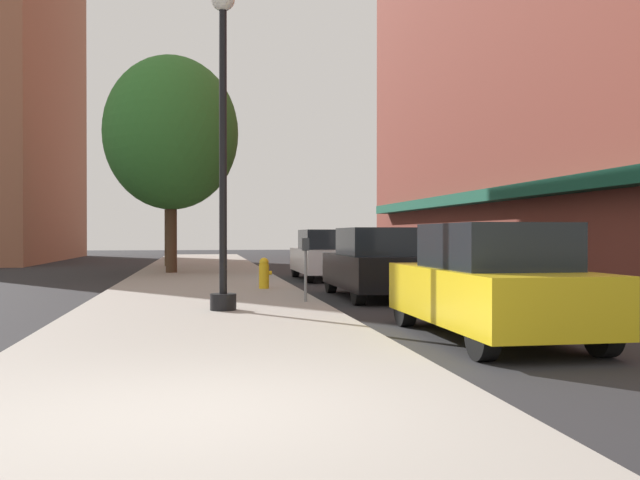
% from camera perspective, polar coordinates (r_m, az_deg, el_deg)
% --- Properties ---
extents(ground_plane, '(90.00, 90.00, 0.00)m').
position_cam_1_polar(ground_plane, '(23.87, 0.21, -3.16)').
color(ground_plane, '#232326').
extents(sidewalk_slab, '(4.80, 50.00, 0.12)m').
position_cam_1_polar(sidewalk_slab, '(24.52, -9.46, -2.93)').
color(sidewalk_slab, gray).
rests_on(sidewalk_slab, ground).
extents(building_far_background, '(6.80, 18.00, 21.65)m').
position_cam_1_polar(building_far_background, '(44.83, -24.12, 12.38)').
color(building_far_background, '#9E6047').
rests_on(building_far_background, ground).
extents(lamppost, '(0.48, 0.48, 5.90)m').
position_cam_1_polar(lamppost, '(13.05, -7.88, 7.93)').
color(lamppost, black).
rests_on(lamppost, sidewalk_slab).
extents(fire_hydrant, '(0.33, 0.26, 0.79)m').
position_cam_1_polar(fire_hydrant, '(18.02, -4.56, -2.68)').
color(fire_hydrant, gold).
rests_on(fire_hydrant, sidewalk_slab).
extents(parking_meter_near, '(0.14, 0.09, 1.31)m').
position_cam_1_polar(parking_meter_near, '(14.46, -1.18, -1.74)').
color(parking_meter_near, slate).
rests_on(parking_meter_near, sidewalk_slab).
extents(tree_near, '(3.72, 3.72, 7.01)m').
position_cam_1_polar(tree_near, '(31.67, -12.16, 6.72)').
color(tree_near, '#4C3823').
rests_on(tree_near, sidewalk_slab).
extents(tree_mid, '(4.84, 4.84, 7.85)m').
position_cam_1_polar(tree_mid, '(26.29, -11.99, 8.48)').
color(tree_mid, '#422D1E').
rests_on(tree_mid, sidewalk_slab).
extents(car_yellow, '(1.80, 4.30, 1.66)m').
position_cam_1_polar(car_yellow, '(10.30, 13.72, -3.43)').
color(car_yellow, black).
rests_on(car_yellow, ground).
extents(car_black, '(1.80, 4.30, 1.66)m').
position_cam_1_polar(car_black, '(16.61, 4.57, -1.95)').
color(car_black, black).
rests_on(car_black, ground).
extents(car_white, '(1.80, 4.30, 1.66)m').
position_cam_1_polar(car_white, '(23.31, 0.43, -1.25)').
color(car_white, black).
rests_on(car_white, ground).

